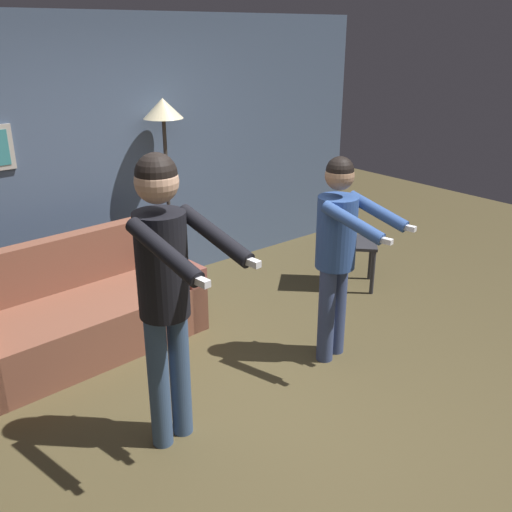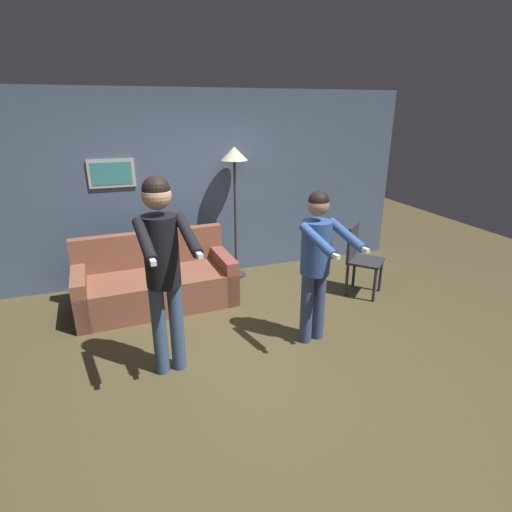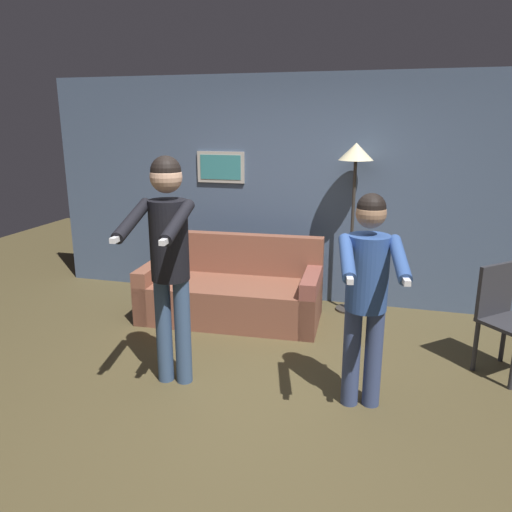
{
  "view_description": "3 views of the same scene",
  "coord_description": "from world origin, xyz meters",
  "px_view_note": "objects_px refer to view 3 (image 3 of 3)",
  "views": [
    {
      "loc": [
        -2.2,
        -2.6,
        2.44
      ],
      "look_at": [
        -0.08,
        -0.04,
        1.12
      ],
      "focal_mm": 40.0,
      "sensor_mm": 36.0,
      "label": 1
    },
    {
      "loc": [
        -1.0,
        -3.25,
        2.35
      ],
      "look_at": [
        0.17,
        0.11,
        1.02
      ],
      "focal_mm": 28.0,
      "sensor_mm": 36.0,
      "label": 2
    },
    {
      "loc": [
        0.93,
        -3.39,
        2.09
      ],
      "look_at": [
        -0.03,
        0.09,
        1.11
      ],
      "focal_mm": 35.0,
      "sensor_mm": 36.0,
      "label": 3
    }
  ],
  "objects_px": {
    "torchiere_lamp": "(355,170)",
    "person_standing_right": "(367,284)",
    "couch": "(232,293)",
    "person_standing_left": "(168,248)",
    "dining_chair_distant": "(504,313)"
  },
  "relations": [
    {
      "from": "torchiere_lamp",
      "to": "person_standing_left",
      "type": "bearing_deg",
      "value": -121.56
    },
    {
      "from": "couch",
      "to": "person_standing_left",
      "type": "distance_m",
      "value": 1.7
    },
    {
      "from": "person_standing_right",
      "to": "dining_chair_distant",
      "type": "relative_size",
      "value": 1.73
    },
    {
      "from": "couch",
      "to": "dining_chair_distant",
      "type": "distance_m",
      "value": 2.65
    },
    {
      "from": "couch",
      "to": "person_standing_right",
      "type": "height_order",
      "value": "person_standing_right"
    },
    {
      "from": "torchiere_lamp",
      "to": "dining_chair_distant",
      "type": "height_order",
      "value": "torchiere_lamp"
    },
    {
      "from": "person_standing_right",
      "to": "dining_chair_distant",
      "type": "xyz_separation_m",
      "value": [
        1.1,
        0.87,
        -0.44
      ]
    },
    {
      "from": "person_standing_left",
      "to": "person_standing_right",
      "type": "bearing_deg",
      "value": 1.84
    },
    {
      "from": "person_standing_left",
      "to": "person_standing_right",
      "type": "height_order",
      "value": "person_standing_left"
    },
    {
      "from": "couch",
      "to": "dining_chair_distant",
      "type": "xyz_separation_m",
      "value": [
        2.58,
        -0.54,
        0.25
      ]
    },
    {
      "from": "torchiere_lamp",
      "to": "person_standing_right",
      "type": "distance_m",
      "value": 2.08
    },
    {
      "from": "torchiere_lamp",
      "to": "person_standing_right",
      "type": "xyz_separation_m",
      "value": [
        0.27,
        -1.96,
        -0.62
      ]
    },
    {
      "from": "torchiere_lamp",
      "to": "person_standing_left",
      "type": "relative_size",
      "value": 1.01
    },
    {
      "from": "torchiere_lamp",
      "to": "person_standing_right",
      "type": "bearing_deg",
      "value": -82.18
    },
    {
      "from": "person_standing_right",
      "to": "person_standing_left",
      "type": "bearing_deg",
      "value": -178.16
    }
  ]
}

